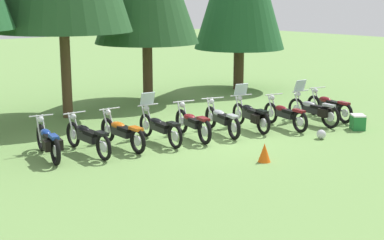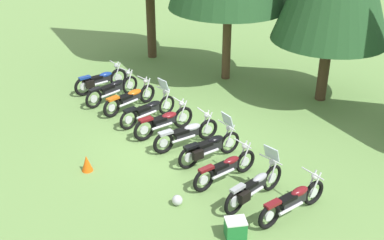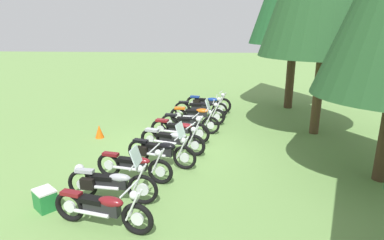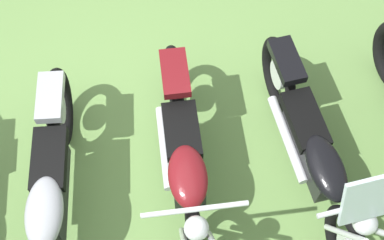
{
  "view_description": "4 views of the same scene",
  "coord_description": "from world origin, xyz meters",
  "views": [
    {
      "loc": [
        -11.19,
        -12.03,
        4.14
      ],
      "look_at": [
        -0.66,
        0.08,
        0.58
      ],
      "focal_mm": 53.3,
      "sensor_mm": 36.0,
      "label": 1
    },
    {
      "loc": [
        9.0,
        -9.76,
        7.67
      ],
      "look_at": [
        0.36,
        0.44,
        0.7
      ],
      "focal_mm": 45.68,
      "sensor_mm": 36.0,
      "label": 2
    },
    {
      "loc": [
        10.31,
        1.36,
        3.97
      ],
      "look_at": [
        -0.34,
        0.62,
        0.87
      ],
      "focal_mm": 30.52,
      "sensor_mm": 36.0,
      "label": 3
    },
    {
      "loc": [
        -0.01,
        1.75,
        4.24
      ],
      "look_at": [
        -0.69,
        0.02,
        0.81
      ],
      "focal_mm": 48.67,
      "sensor_mm": 36.0,
      "label": 4
    }
  ],
  "objects": [
    {
      "name": "motorcycle_1",
      "position": [
        -3.72,
        0.79,
        0.46
      ],
      "size": [
        0.66,
        2.39,
        1.01
      ],
      "rotation": [
        0.0,
        0.0,
        1.52
      ],
      "color": "black",
      "rests_on": "ground_plane"
    },
    {
      "name": "motorcycle_3",
      "position": [
        -1.55,
        0.47,
        0.46
      ],
      "size": [
        0.67,
        2.3,
        1.35
      ],
      "rotation": [
        0.0,
        0.0,
        1.45
      ],
      "color": "black",
      "rests_on": "ground_plane"
    },
    {
      "name": "motorcycle_2",
      "position": [
        -2.69,
        0.69,
        0.44
      ],
      "size": [
        0.65,
        2.31,
        1.0
      ],
      "rotation": [
        0.0,
        0.0,
        1.51
      ],
      "color": "black",
      "rests_on": "ground_plane"
    },
    {
      "name": "motorcycle_9",
      "position": [
        4.67,
        -0.83,
        0.45
      ],
      "size": [
        0.8,
        2.21,
        1.0
      ],
      "rotation": [
        0.0,
        0.0,
        1.34
      ],
      "color": "black",
      "rests_on": "ground_plane"
    },
    {
      "name": "picnic_cooler",
      "position": [
        4.06,
        -2.37,
        0.24
      ],
      "size": [
        0.61,
        0.62,
        0.47
      ],
      "color": "#1E7233",
      "rests_on": "ground_plane"
    },
    {
      "name": "motorcycle_7",
      "position": [
        2.53,
        -0.7,
        0.43
      ],
      "size": [
        0.74,
        2.15,
        1.0
      ],
      "rotation": [
        0.0,
        0.0,
        1.36
      ],
      "color": "black",
      "rests_on": "ground_plane"
    },
    {
      "name": "ground_plane",
      "position": [
        0.0,
        0.0,
        0.0
      ],
      "size": [
        80.0,
        80.0,
        0.0
      ],
      "primitive_type": "plane",
      "color": "#6B934C"
    },
    {
      "name": "dropped_helmet",
      "position": [
        2.23,
        -2.34,
        0.14
      ],
      "size": [
        0.28,
        0.28,
        0.28
      ],
      "primitive_type": "sphere",
      "color": "silver",
      "rests_on": "ground_plane"
    },
    {
      "name": "traffic_cone",
      "position": [
        -0.76,
        -2.82,
        0.24
      ],
      "size": [
        0.32,
        0.32,
        0.48
      ],
      "primitive_type": "cone",
      "color": "#EA590F",
      "rests_on": "ground_plane"
    },
    {
      "name": "motorcycle_6",
      "position": [
        1.54,
        -0.18,
        0.48
      ],
      "size": [
        0.95,
        2.13,
        1.37
      ],
      "rotation": [
        0.0,
        0.0,
        1.3
      ],
      "color": "black",
      "rests_on": "ground_plane"
    },
    {
      "name": "motorcycle_5",
      "position": [
        0.49,
        0.04,
        0.45
      ],
      "size": [
        0.96,
        2.22,
        1.0
      ],
      "rotation": [
        0.0,
        0.0,
        1.26
      ],
      "color": "black",
      "rests_on": "ground_plane"
    },
    {
      "name": "motorcycle_4",
      "position": [
        -0.56,
        0.17,
        0.46
      ],
      "size": [
        0.81,
        2.18,
        1.02
      ],
      "rotation": [
        0.0,
        0.0,
        1.32
      ],
      "color": "black",
      "rests_on": "ground_plane"
    },
    {
      "name": "motorcycle_8",
      "position": [
        3.63,
        -0.99,
        0.48
      ],
      "size": [
        0.73,
        2.21,
        1.38
      ],
      "rotation": [
        0.0,
        0.0,
        1.47
      ],
      "color": "black",
      "rests_on": "ground_plane"
    },
    {
      "name": "motorcycle_0",
      "position": [
        -4.71,
        1.05,
        0.45
      ],
      "size": [
        0.83,
        2.17,
        1.02
      ],
      "rotation": [
        0.0,
        0.0,
        1.34
      ],
      "color": "black",
      "rests_on": "ground_plane"
    }
  ]
}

